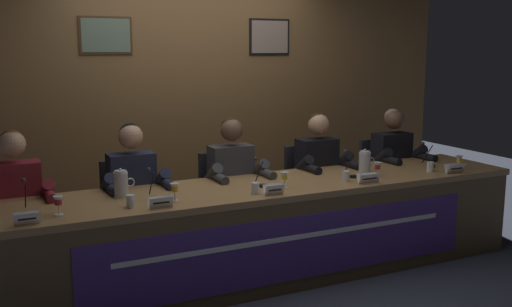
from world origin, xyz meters
The scene contains 34 objects.
ground_plane centered at (0.00, 0.00, 0.00)m, with size 12.00×12.00×0.00m, color #383D4C.
wall_back_panelled centered at (0.00, 1.44, 1.30)m, with size 5.76×0.14×2.60m.
conference_table centered at (0.00, -0.13, 0.53)m, with size 4.56×0.85×0.75m.
chair_far_left centered at (-1.70, 0.61, 0.43)m, with size 0.44×0.44×0.90m.
panelist_far_left centered at (-1.70, 0.41, 0.71)m, with size 0.51×0.48×1.22m.
nameplate_far_left centered at (-1.69, -0.33, 0.79)m, with size 0.15×0.06×0.08m.
juice_glass_far_left centered at (-1.49, -0.19, 0.83)m, with size 0.06×0.06×0.12m.
microphone_far_left centered at (-1.67, -0.07, 0.82)m, with size 0.06×0.17×0.22m.
chair_left centered at (-0.85, 0.61, 0.43)m, with size 0.44×0.44×0.90m.
panelist_left centered at (-0.85, 0.41, 0.71)m, with size 0.51×0.48×1.22m.
nameplate_left centered at (-0.86, -0.32, 0.79)m, with size 0.16×0.06×0.08m.
juice_glass_left centered at (-0.71, -0.18, 0.83)m, with size 0.06×0.06×0.12m.
water_cup_left centered at (-1.03, -0.22, 0.78)m, with size 0.06×0.06×0.08m.
microphone_left centered at (-0.84, -0.08, 0.82)m, with size 0.06×0.17×0.22m.
chair_center centered at (0.00, 0.61, 0.43)m, with size 0.44×0.44×0.90m.
panelist_center centered at (0.00, 0.41, 0.71)m, with size 0.51×0.48×1.22m.
nameplate_center centered at (-0.02, -0.33, 0.79)m, with size 0.15×0.06×0.08m.
juice_glass_center centered at (0.15, -0.18, 0.83)m, with size 0.06×0.06×0.12m.
water_cup_center centered at (-0.13, -0.25, 0.78)m, with size 0.06×0.06×0.08m.
microphone_center centered at (0.02, -0.04, 0.82)m, with size 0.06×0.17×0.22m.
chair_right centered at (0.85, 0.61, 0.43)m, with size 0.44×0.44×0.90m.
panelist_right centered at (0.85, 0.41, 0.71)m, with size 0.51×0.48×1.22m.
nameplate_right centered at (0.83, -0.32, 0.79)m, with size 0.19×0.06×0.08m.
juice_glass_right centered at (1.03, -0.17, 0.83)m, with size 0.06×0.06×0.12m.
water_cup_right centered at (0.70, -0.19, 0.78)m, with size 0.06×0.06×0.08m.
microphone_right centered at (0.83, -0.06, 0.82)m, with size 0.06×0.17×0.22m.
chair_far_right centered at (1.70, 0.61, 0.43)m, with size 0.44×0.44×0.90m.
panelist_far_right centered at (1.70, 0.41, 0.71)m, with size 0.51×0.48×1.22m.
nameplate_far_right centered at (1.73, -0.32, 0.79)m, with size 0.19×0.06×0.08m.
juice_glass_far_right centered at (1.86, -0.24, 0.83)m, with size 0.06×0.06×0.12m.
water_cup_far_right centered at (1.58, -0.19, 0.78)m, with size 0.06×0.06×0.08m.
microphone_far_right centered at (1.71, -0.02, 0.82)m, with size 0.06×0.17×0.22m.
water_pitcher_left_side centered at (-1.02, 0.09, 0.84)m, with size 0.15×0.10×0.21m.
water_pitcher_right_side centered at (1.03, 0.00, 0.84)m, with size 0.15×0.10×0.21m.
Camera 1 is at (-1.94, -4.00, 1.79)m, focal length 41.23 mm.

